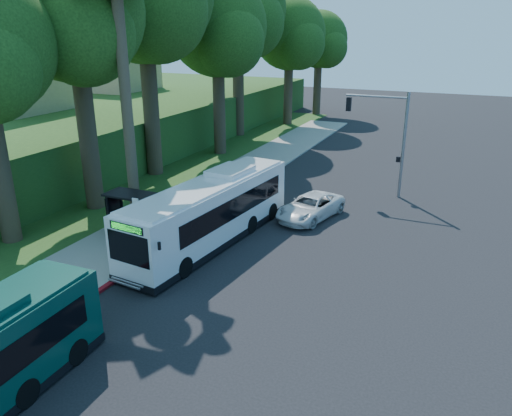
% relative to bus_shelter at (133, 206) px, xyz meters
% --- Properties ---
extents(ground, '(140.00, 140.00, 0.00)m').
position_rel_bus_shelter_xyz_m(ground, '(7.26, 2.86, -1.81)').
color(ground, black).
rests_on(ground, ground).
extents(sidewalk, '(4.50, 70.00, 0.12)m').
position_rel_bus_shelter_xyz_m(sidewalk, '(-0.04, 2.86, -1.75)').
color(sidewalk, gray).
rests_on(sidewalk, ground).
extents(red_curb, '(0.25, 30.00, 0.13)m').
position_rel_bus_shelter_xyz_m(red_curb, '(2.26, -1.14, -1.74)').
color(red_curb, maroon).
rests_on(red_curb, ground).
extents(grass_verge, '(8.00, 70.00, 0.06)m').
position_rel_bus_shelter_xyz_m(grass_verge, '(-5.74, 7.86, -1.78)').
color(grass_verge, '#234719').
rests_on(grass_verge, ground).
extents(bus_shelter, '(3.20, 1.51, 2.55)m').
position_rel_bus_shelter_xyz_m(bus_shelter, '(0.00, 0.00, 0.00)').
color(bus_shelter, black).
rests_on(bus_shelter, ground).
extents(stop_sign_pole, '(0.35, 0.06, 3.17)m').
position_rel_bus_shelter_xyz_m(stop_sign_pole, '(1.86, -2.14, 0.28)').
color(stop_sign_pole, gray).
rests_on(stop_sign_pole, ground).
extents(traffic_signal_pole, '(4.10, 0.30, 7.00)m').
position_rel_bus_shelter_xyz_m(traffic_signal_pole, '(11.04, 12.86, 2.62)').
color(traffic_signal_pole, gray).
rests_on(traffic_signal_pole, ground).
extents(hillside_backdrop, '(24.00, 60.00, 8.80)m').
position_rel_bus_shelter_xyz_m(hillside_backdrop, '(-19.04, 17.96, 0.63)').
color(hillside_backdrop, '#234719').
rests_on(hillside_backdrop, ground).
extents(tree_0, '(8.40, 8.00, 15.70)m').
position_rel_bus_shelter_xyz_m(tree_0, '(-5.14, 2.84, 9.40)').
color(tree_0, '#382B1E').
rests_on(tree_0, ground).
extents(tree_2, '(8.82, 8.40, 15.12)m').
position_rel_bus_shelter_xyz_m(tree_2, '(-4.64, 18.84, 8.67)').
color(tree_2, '#382B1E').
rests_on(tree_2, ground).
extents(tree_3, '(10.08, 9.60, 17.28)m').
position_rel_bus_shelter_xyz_m(tree_3, '(-6.62, 26.84, 10.17)').
color(tree_3, '#382B1E').
rests_on(tree_3, ground).
extents(tree_4, '(8.40, 8.00, 14.14)m').
position_rel_bus_shelter_xyz_m(tree_4, '(-4.14, 34.84, 7.92)').
color(tree_4, '#382B1E').
rests_on(tree_4, ground).
extents(tree_5, '(7.35, 7.00, 12.86)m').
position_rel_bus_shelter_xyz_m(tree_5, '(-3.16, 42.84, 7.16)').
color(tree_5, '#382B1E').
rests_on(tree_5, ground).
extents(white_bus, '(3.82, 12.36, 3.62)m').
position_rel_bus_shelter_xyz_m(white_bus, '(4.13, 1.18, -0.04)').
color(white_bus, white).
rests_on(white_bus, ground).
extents(pickup, '(3.45, 5.45, 1.40)m').
position_rel_bus_shelter_xyz_m(pickup, '(7.81, 6.67, -1.10)').
color(pickup, silver).
rests_on(pickup, ground).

